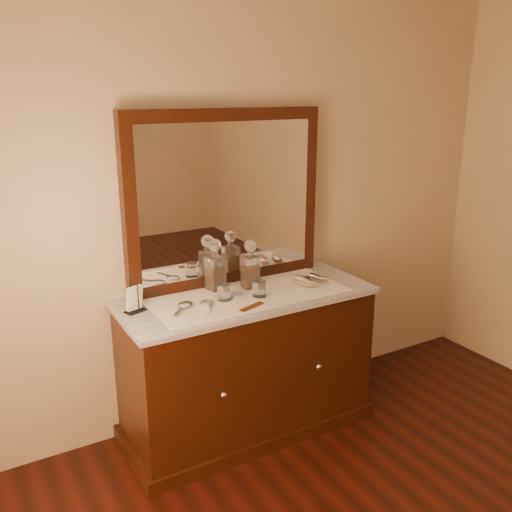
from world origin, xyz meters
The scene contains 18 objects.
dresser_cabinet centered at (0.00, 1.96, 0.41)m, with size 1.40×0.55×0.82m, color black.
dresser_plinth centered at (0.00, 1.96, 0.04)m, with size 1.46×0.59×0.08m, color black.
knob_left centered at (-0.30, 1.67, 0.45)m, with size 0.04×0.04×0.04m, color silver.
knob_right centered at (0.30, 1.67, 0.45)m, with size 0.04×0.04×0.04m, color silver.
marble_top centered at (0.00, 1.96, 0.83)m, with size 1.44×0.59×0.03m, color white.
mirror_frame centered at (0.00, 2.20, 1.35)m, with size 1.20×0.08×1.00m, color black.
mirror_glass centered at (0.00, 2.17, 1.35)m, with size 1.06×0.01×0.86m, color white.
lace_runner centered at (0.00, 1.94, 0.85)m, with size 1.10×0.45×0.00m, color white.
pin_dish centered at (-0.07, 1.95, 0.86)m, with size 0.08×0.08×0.01m, color white.
comb centered at (-0.08, 1.77, 0.86)m, with size 0.16×0.03×0.01m, color brown.
napkin_rack centered at (-0.62, 2.03, 0.91)m, with size 0.12×0.09×0.16m.
decanter_left centered at (-0.12, 2.11, 0.97)m, with size 0.11×0.11×0.30m.
decanter_right centered at (0.07, 2.04, 0.96)m, with size 0.09×0.09×0.28m.
brush_near centered at (0.36, 1.91, 0.88)m, with size 0.12×0.19×0.05m.
brush_far centered at (0.47, 1.93, 0.87)m, with size 0.11×0.16×0.04m.
hand_mirror_outer centered at (-0.38, 1.94, 0.86)m, with size 0.18×0.19×0.02m.
hand_mirror_inner centered at (-0.27, 1.91, 0.86)m, with size 0.11×0.19×0.02m.
tumblers centered at (-0.05, 1.91, 0.90)m, with size 0.27×0.13×0.09m.
Camera 1 is at (-1.40, -0.57, 1.95)m, focal length 38.75 mm.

